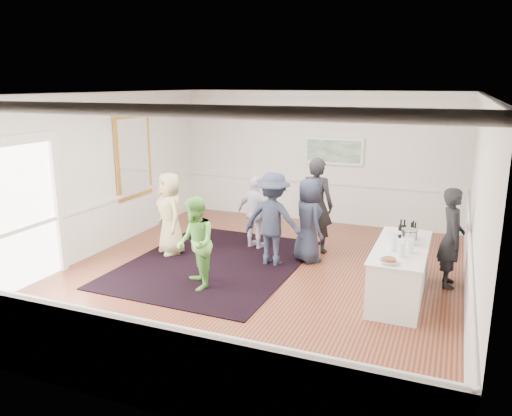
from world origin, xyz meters
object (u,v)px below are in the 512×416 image
at_px(guest_dark_a, 273,219).
at_px(nut_bowl, 389,261).
at_px(guest_tan, 170,214).
at_px(guest_lilac, 256,213).
at_px(serving_table, 400,271).
at_px(bartender, 452,238).
at_px(guest_green, 195,243).
at_px(guest_dark_b, 316,205).
at_px(ice_bucket, 409,237).
at_px(guest_navy, 308,220).

distance_m(guest_dark_a, nut_bowl, 2.78).
xyz_separation_m(guest_tan, guest_lilac, (1.46, 0.97, -0.08)).
bearing_deg(guest_lilac, serving_table, 169.94).
relative_size(bartender, guest_green, 1.09).
distance_m(guest_dark_a, guest_dark_b, 1.17).
distance_m(guest_dark_a, ice_bucket, 2.55).
distance_m(bartender, guest_dark_b, 2.73).
bearing_deg(serving_table, bartender, 47.94).
height_order(guest_tan, guest_dark_b, guest_dark_b).
bearing_deg(guest_navy, nut_bowl, 178.34).
bearing_deg(nut_bowl, guest_dark_a, 146.79).
height_order(serving_table, ice_bucket, ice_bucket).
xyz_separation_m(guest_lilac, guest_dark_a, (0.67, -0.79, 0.13)).
distance_m(guest_green, nut_bowl, 3.13).
bearing_deg(guest_dark_a, guest_navy, -140.14).
height_order(guest_dark_a, ice_bucket, guest_dark_a).
relative_size(serving_table, guest_dark_a, 1.20).
distance_m(guest_dark_b, nut_bowl, 3.11).
distance_m(guest_navy, nut_bowl, 2.64).
bearing_deg(guest_dark_a, nut_bowl, 148.73).
bearing_deg(guest_navy, ice_bucket, -159.31).
bearing_deg(guest_navy, guest_tan, 59.30).
relative_size(serving_table, guest_green, 1.36).
bearing_deg(guest_dark_a, bartender, -175.20).
bearing_deg(guest_navy, guest_lilac, 30.17).
bearing_deg(guest_dark_a, ice_bucket, 170.74).
xyz_separation_m(serving_table, guest_navy, (-1.85, 1.08, 0.38)).
bearing_deg(guest_dark_b, guest_tan, 30.15).
distance_m(serving_table, guest_tan, 4.57).
distance_m(guest_green, guest_dark_b, 2.91).
bearing_deg(guest_dark_b, guest_navy, 97.01).
xyz_separation_m(guest_green, ice_bucket, (3.30, 1.05, 0.19)).
bearing_deg(ice_bucket, guest_green, -162.34).
xyz_separation_m(guest_tan, guest_dark_a, (2.12, 0.18, 0.05)).
bearing_deg(nut_bowl, guest_green, -179.52).
height_order(guest_lilac, guest_navy, guest_navy).
bearing_deg(guest_navy, guest_dark_b, -42.43).
distance_m(guest_green, guest_navy, 2.41).
height_order(guest_dark_b, ice_bucket, guest_dark_b).
bearing_deg(guest_tan, serving_table, 32.62).
relative_size(serving_table, guest_navy, 1.31).
bearing_deg(guest_dark_a, guest_dark_b, -116.04).
bearing_deg(guest_lilac, guest_navy, 178.87).
xyz_separation_m(guest_green, guest_dark_a, (0.80, 1.55, 0.10)).
bearing_deg(guest_lilac, guest_tan, 48.81).
xyz_separation_m(guest_dark_a, nut_bowl, (2.32, -1.52, 0.01)).
bearing_deg(nut_bowl, guest_lilac, 142.31).
xyz_separation_m(guest_tan, ice_bucket, (4.62, -0.31, 0.14)).
bearing_deg(serving_table, guest_lilac, 154.93).
distance_m(guest_tan, guest_navy, 2.75).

